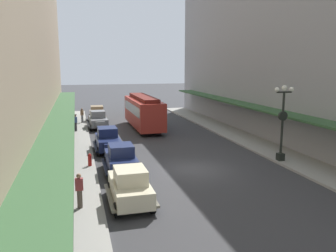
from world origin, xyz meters
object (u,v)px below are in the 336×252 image
Objects in this scene: pedestrian_0 at (68,124)px; pedestrian_3 at (82,115)px; fire_hydrant at (90,160)px; pedestrian_2 at (79,190)px; lamp_post_with_clock at (283,120)px; parked_car_1 at (121,158)px; parked_car_0 at (108,139)px; pedestrian_1 at (76,123)px; parked_car_2 at (130,185)px; parked_car_3 at (97,113)px; streetcar at (143,111)px; parked_car_4 at (98,119)px.

pedestrian_0 and pedestrian_3 have the same top height.
pedestrian_2 reaches higher than fire_hydrant.
pedestrian_3 is at bearing 123.17° from lamp_post_with_clock.
parked_car_1 is 5.20× the size of fire_hydrant.
parked_car_0 is 8.57m from pedestrian_0.
pedestrian_1 is (-2.71, 14.04, 0.07)m from parked_car_1.
lamp_post_with_clock is 13.14m from fire_hydrant.
pedestrian_2 is at bearing -174.51° from parked_car_2.
lamp_post_with_clock is at bearing 19.21° from pedestrian_2.
fire_hydrant is (-1.63, -19.29, -0.38)m from parked_car_3.
parked_car_0 reaches higher than pedestrian_3.
parked_car_3 is 2.62× the size of pedestrian_0.
streetcar reaches higher than fire_hydrant.
parked_car_3 is at bearing 69.65° from pedestrian_1.
fire_hydrant is (-1.64, 6.52, -0.38)m from parked_car_2.
lamp_post_with_clock reaches higher than parked_car_1.
pedestrian_3 is (-6.20, 4.76, -0.91)m from streetcar.
fire_hydrant is (-6.06, -12.90, -1.34)m from streetcar.
pedestrian_2 is at bearing -95.86° from parked_car_4.
parked_car_1 is 14.11m from pedestrian_0.
parked_car_4 is 2.62× the size of pedestrian_3.
parked_car_3 is 24.15m from lamp_post_with_clock.
pedestrian_0 is 1.00× the size of pedestrian_2.
pedestrian_2 is 24.41m from pedestrian_3.
streetcar is 5.87× the size of pedestrian_2.
parked_car_3 is at bearing 42.60° from pedestrian_3.
fire_hydrant is at bearing -86.06° from pedestrian_1.
pedestrian_0 is at bearing 92.70° from pedestrian_2.
parked_car_4 is at bearing 124.48° from lamp_post_with_clock.
parked_car_4 is 0.83× the size of lamp_post_with_clock.
pedestrian_3 is (0.73, 5.11, -0.02)m from pedestrian_1.
pedestrian_0 is (-3.06, -2.20, 0.05)m from parked_car_4.
parked_car_3 is 26.14m from pedestrian_2.
pedestrian_3 is at bearing 74.92° from pedestrian_0.
parked_car_2 reaches higher than pedestrian_0.
pedestrian_2 is (-2.36, -0.23, 0.05)m from parked_car_2.
parked_car_2 is at bearing -158.10° from lamp_post_with_clock.
streetcar is (4.60, -1.49, 0.96)m from parked_car_4.
pedestrian_0 is 1.00× the size of pedestrian_3.
parked_car_3 is 0.45× the size of streetcar.
parked_car_1 is (0.29, -5.71, 0.00)m from parked_car_0.
parked_car_2 is 24.25m from pedestrian_3.
streetcar is 7.86m from pedestrian_3.
parked_car_3 is at bearing 90.58° from parked_car_1.
parked_car_1 is 2.60× the size of pedestrian_2.
lamp_post_with_clock is 20.07m from pedestrian_1.
streetcar is at bearing -37.52° from pedestrian_3.
parked_car_0 is 2.61× the size of pedestrian_2.
parked_car_1 is 5.85m from pedestrian_2.
parked_car_3 is 7.18m from pedestrian_1.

